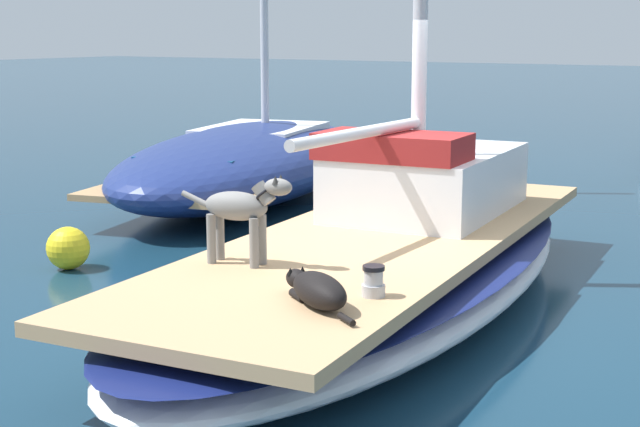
% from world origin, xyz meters
% --- Properties ---
extents(ground_plane, '(120.00, 120.00, 0.00)m').
position_xyz_m(ground_plane, '(0.00, 0.00, 0.00)').
color(ground_plane, '#143347').
extents(sailboat_main, '(3.15, 7.43, 0.66)m').
position_xyz_m(sailboat_main, '(0.00, 0.00, 0.34)').
color(sailboat_main, white).
rests_on(sailboat_main, ground).
extents(cabin_house, '(1.59, 2.34, 0.84)m').
position_xyz_m(cabin_house, '(-0.11, 1.11, 1.01)').
color(cabin_house, silver).
rests_on(cabin_house, sailboat_main).
extents(dog_grey, '(0.94, 0.29, 0.70)m').
position_xyz_m(dog_grey, '(-0.39, -1.49, 1.08)').
color(dog_grey, gray).
rests_on(dog_grey, sailboat_main).
extents(dog_black, '(0.84, 0.60, 0.22)m').
position_xyz_m(dog_black, '(0.67, -2.13, 0.77)').
color(dog_black, black).
rests_on(dog_black, sailboat_main).
extents(deck_winch, '(0.16, 0.16, 0.21)m').
position_xyz_m(deck_winch, '(0.88, -1.75, 0.76)').
color(deck_winch, '#B7B7BC').
rests_on(deck_winch, sailboat_main).
extents(moored_boat_port_side, '(4.15, 7.06, 8.04)m').
position_xyz_m(moored_boat_port_side, '(-4.20, 3.87, 0.56)').
color(moored_boat_port_side, navy).
rests_on(moored_boat_port_side, ground).
extents(mooring_buoy, '(0.44, 0.44, 0.44)m').
position_xyz_m(mooring_buoy, '(-3.35, -0.46, 0.22)').
color(mooring_buoy, yellow).
rests_on(mooring_buoy, ground).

